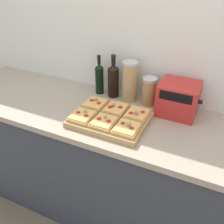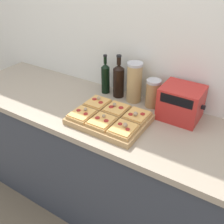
{
  "view_description": "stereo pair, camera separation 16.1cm",
  "coord_description": "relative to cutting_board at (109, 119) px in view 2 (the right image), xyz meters",
  "views": [
    {
      "loc": [
        0.52,
        -0.97,
        1.82
      ],
      "look_at": [
        -0.06,
        0.26,
        0.97
      ],
      "focal_mm": 42.0,
      "sensor_mm": 36.0,
      "label": 1
    },
    {
      "loc": [
        0.66,
        -0.9,
        1.82
      ],
      "look_at": [
        -0.06,
        0.26,
        0.97
      ],
      "focal_mm": 42.0,
      "sensor_mm": 36.0,
      "label": 2
    }
  ],
  "objects": [
    {
      "name": "pizza_slice_back_right",
      "position": [
        0.15,
        0.08,
        0.03
      ],
      "size": [
        0.14,
        0.15,
        0.06
      ],
      "color": "tan",
      "rests_on": "cutting_board"
    },
    {
      "name": "pizza_slice_back_left",
      "position": [
        -0.15,
        0.08,
        0.03
      ],
      "size": [
        0.14,
        0.15,
        0.05
      ],
      "color": "tan",
      "rests_on": "cutting_board"
    },
    {
      "name": "pizza_slice_front_left",
      "position": [
        -0.15,
        -0.08,
        0.03
      ],
      "size": [
        0.14,
        0.15,
        0.05
      ],
      "color": "tan",
      "rests_on": "cutting_board"
    },
    {
      "name": "grain_jar_tall",
      "position": [
        -0.0,
        0.32,
        0.12
      ],
      "size": [
        0.11,
        0.11,
        0.28
      ],
      "color": "tan",
      "rests_on": "kitchen_counter"
    },
    {
      "name": "olive_oil_bottle",
      "position": [
        -0.24,
        0.32,
        0.1
      ],
      "size": [
        0.06,
        0.06,
        0.29
      ],
      "color": "black",
      "rests_on": "kitchen_counter"
    },
    {
      "name": "wall_back",
      "position": [
        0.06,
        0.44,
        0.32
      ],
      "size": [
        6.0,
        0.06,
        2.5
      ],
      "color": "silver",
      "rests_on": "ground_plane"
    },
    {
      "name": "grain_jar_short",
      "position": [
        0.14,
        0.32,
        0.08
      ],
      "size": [
        0.1,
        0.1,
        0.19
      ],
      "color": "#AD7F4C",
      "rests_on": "kitchen_counter"
    },
    {
      "name": "toaster_oven",
      "position": [
        0.35,
        0.28,
        0.09
      ],
      "size": [
        0.27,
        0.21,
        0.21
      ],
      "color": "red",
      "rests_on": "kitchen_counter"
    },
    {
      "name": "pizza_slice_front_center",
      "position": [
        -0.0,
        -0.08,
        0.03
      ],
      "size": [
        0.14,
        0.15,
        0.05
      ],
      "color": "tan",
      "rests_on": "cutting_board"
    },
    {
      "name": "pizza_slice_front_right",
      "position": [
        0.15,
        -0.08,
        0.03
      ],
      "size": [
        0.14,
        0.15,
        0.06
      ],
      "color": "tan",
      "rests_on": "cutting_board"
    },
    {
      "name": "wine_bottle",
      "position": [
        -0.13,
        0.32,
        0.11
      ],
      "size": [
        0.08,
        0.08,
        0.31
      ],
      "color": "black",
      "rests_on": "kitchen_counter"
    },
    {
      "name": "cutting_board",
      "position": [
        0.0,
        0.0,
        0.0
      ],
      "size": [
        0.46,
        0.35,
        0.04
      ],
      "primitive_type": "cube",
      "color": "tan",
      "rests_on": "kitchen_counter"
    },
    {
      "name": "pizza_slice_back_center",
      "position": [
        -0.0,
        0.08,
        0.03
      ],
      "size": [
        0.14,
        0.15,
        0.05
      ],
      "color": "tan",
      "rests_on": "cutting_board"
    },
    {
      "name": "kitchen_counter",
      "position": [
        0.06,
        0.09,
        -0.47
      ],
      "size": [
        2.63,
        0.67,
        0.91
      ],
      "color": "#333842",
      "rests_on": "ground_plane"
    }
  ]
}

